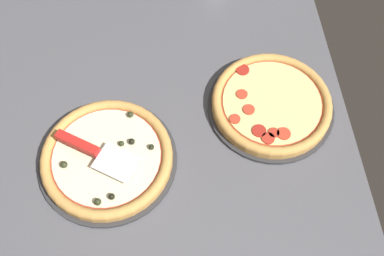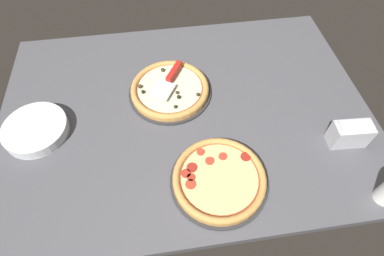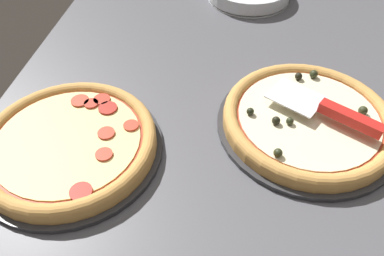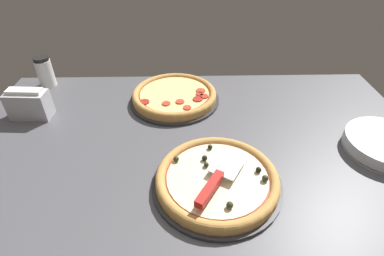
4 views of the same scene
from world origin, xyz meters
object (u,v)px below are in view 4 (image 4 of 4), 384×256
at_px(pizza_front, 217,178).
at_px(pizza_back, 175,95).
at_px(serving_spatula, 215,182).
at_px(napkin_holder, 29,104).
at_px(parmesan_shaker, 45,72).

height_order(pizza_front, pizza_back, pizza_front).
xyz_separation_m(pizza_front, serving_spatula, (-0.01, -0.04, 0.03)).
height_order(serving_spatula, napkin_holder, napkin_holder).
relative_size(pizza_back, napkin_holder, 2.27).
bearing_deg(parmesan_shaker, pizza_back, -14.54).
distance_m(pizza_back, napkin_holder, 0.51).
height_order(pizza_back, napkin_holder, napkin_holder).
bearing_deg(parmesan_shaker, napkin_holder, -83.33).
relative_size(pizza_front, serving_spatula, 1.56).
distance_m(parmesan_shaker, napkin_holder, 0.23).
relative_size(pizza_front, pizza_back, 1.03).
bearing_deg(parmesan_shaker, serving_spatula, -43.77).
xyz_separation_m(parmesan_shaker, napkin_holder, (0.03, -0.23, -0.01)).
bearing_deg(serving_spatula, pizza_front, 74.20).
bearing_deg(serving_spatula, napkin_holder, 147.99).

